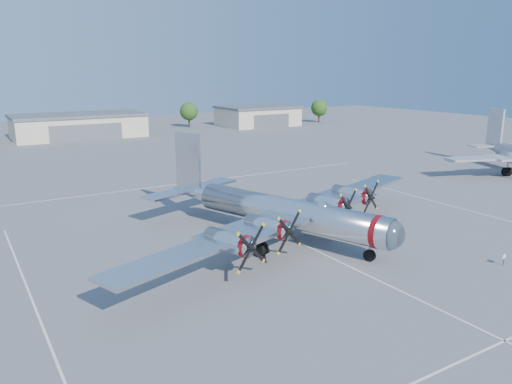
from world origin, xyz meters
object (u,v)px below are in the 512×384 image
main_bomber_b29 (277,238)px  info_placard (504,258)px  hangar_east (258,116)px  tree_east (189,111)px  tree_far_east (319,108)px  hangar_center (79,125)px

main_bomber_b29 → info_placard: (11.36, -14.90, 0.65)m
main_bomber_b29 → hangar_east: bearing=39.9°
tree_east → hangar_east: bearing=-18.5°
tree_east → main_bomber_b29: (-30.93, -88.31, -4.22)m
tree_far_east → main_bomber_b29: bearing=-130.6°
tree_east → main_bomber_b29: bearing=-109.3°
hangar_east → info_placard: hangar_east is taller
hangar_east → tree_far_east: tree_far_east is taller
hangar_east → tree_east: size_ratio=3.10×
hangar_east → main_bomber_b29: (-48.93, -82.27, -2.71)m
hangar_center → main_bomber_b29: hangar_center is taller
hangar_center → tree_far_east: (68.00, -1.96, 1.51)m
hangar_east → main_bomber_b29: 95.76m
hangar_center → hangar_east: 48.00m
tree_east → info_placard: tree_east is taller
info_placard → tree_far_east: bearing=50.3°
tree_far_east → hangar_east: bearing=174.4°
tree_far_east → info_placard: size_ratio=7.18×
hangar_east → main_bomber_b29: hangar_east is taller
tree_far_east → main_bomber_b29: (-68.93, -80.31, -4.22)m
hangar_center → tree_east: 30.64m
hangar_east → tree_east: (-18.00, 6.04, 1.51)m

